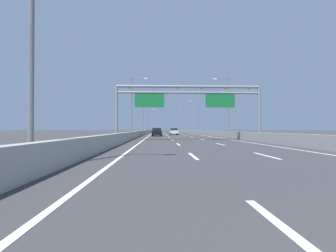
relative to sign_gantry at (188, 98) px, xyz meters
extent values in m
plane|color=#38383A|center=(0.09, 70.91, -4.84)|extent=(260.00, 260.00, 0.00)
cube|color=white|center=(-1.71, -25.59, -4.83)|extent=(0.16, 3.00, 0.01)
cube|color=white|center=(-1.71, -16.59, -4.83)|extent=(0.16, 3.00, 0.01)
cube|color=white|center=(-1.71, -7.59, -4.83)|extent=(0.16, 3.00, 0.01)
cube|color=white|center=(-1.71, 1.41, -4.83)|extent=(0.16, 3.00, 0.01)
cube|color=white|center=(-1.71, 10.41, -4.83)|extent=(0.16, 3.00, 0.01)
cube|color=white|center=(-1.71, 19.41, -4.83)|extent=(0.16, 3.00, 0.01)
cube|color=white|center=(-1.71, 28.41, -4.83)|extent=(0.16, 3.00, 0.01)
cube|color=white|center=(-1.71, 37.41, -4.83)|extent=(0.16, 3.00, 0.01)
cube|color=white|center=(-1.71, 46.41, -4.83)|extent=(0.16, 3.00, 0.01)
cube|color=white|center=(-1.71, 55.41, -4.83)|extent=(0.16, 3.00, 0.01)
cube|color=white|center=(-1.71, 64.41, -4.83)|extent=(0.16, 3.00, 0.01)
cube|color=white|center=(-1.71, 73.41, -4.83)|extent=(0.16, 3.00, 0.01)
cube|color=white|center=(-1.71, 82.41, -4.83)|extent=(0.16, 3.00, 0.01)
cube|color=white|center=(-1.71, 91.41, -4.83)|extent=(0.16, 3.00, 0.01)
cube|color=white|center=(-1.71, 100.41, -4.83)|extent=(0.16, 3.00, 0.01)
cube|color=white|center=(-1.71, 109.41, -4.83)|extent=(0.16, 3.00, 0.01)
cube|color=white|center=(-1.71, 118.41, -4.83)|extent=(0.16, 3.00, 0.01)
cube|color=white|center=(-1.71, 127.41, -4.83)|extent=(0.16, 3.00, 0.01)
cube|color=white|center=(1.89, -16.59, -4.83)|extent=(0.16, 3.00, 0.01)
cube|color=white|center=(1.89, -7.59, -4.83)|extent=(0.16, 3.00, 0.01)
cube|color=white|center=(1.89, 1.41, -4.83)|extent=(0.16, 3.00, 0.01)
cube|color=white|center=(1.89, 10.41, -4.83)|extent=(0.16, 3.00, 0.01)
cube|color=white|center=(1.89, 19.41, -4.83)|extent=(0.16, 3.00, 0.01)
cube|color=white|center=(1.89, 28.41, -4.83)|extent=(0.16, 3.00, 0.01)
cube|color=white|center=(1.89, 37.41, -4.83)|extent=(0.16, 3.00, 0.01)
cube|color=white|center=(1.89, 46.41, -4.83)|extent=(0.16, 3.00, 0.01)
cube|color=white|center=(1.89, 55.41, -4.83)|extent=(0.16, 3.00, 0.01)
cube|color=white|center=(1.89, 64.41, -4.83)|extent=(0.16, 3.00, 0.01)
cube|color=white|center=(1.89, 73.41, -4.83)|extent=(0.16, 3.00, 0.01)
cube|color=white|center=(1.89, 82.41, -4.83)|extent=(0.16, 3.00, 0.01)
cube|color=white|center=(1.89, 91.41, -4.83)|extent=(0.16, 3.00, 0.01)
cube|color=white|center=(1.89, 100.41, -4.83)|extent=(0.16, 3.00, 0.01)
cube|color=white|center=(1.89, 109.41, -4.83)|extent=(0.16, 3.00, 0.01)
cube|color=white|center=(1.89, 118.41, -4.83)|extent=(0.16, 3.00, 0.01)
cube|color=white|center=(1.89, 127.41, -4.83)|extent=(0.16, 3.00, 0.01)
cube|color=white|center=(-5.16, 58.91, -4.83)|extent=(0.16, 176.00, 0.01)
cube|color=white|center=(5.34, 58.91, -4.83)|extent=(0.16, 176.00, 0.01)
cube|color=#9E9E99|center=(-6.81, 80.91, -4.36)|extent=(0.45, 220.00, 0.95)
cube|color=#9E9E99|center=(6.99, 80.91, -4.36)|extent=(0.45, 220.00, 0.95)
cylinder|color=gray|center=(-8.19, 0.00, -1.74)|extent=(0.36, 0.36, 6.20)
cylinder|color=gray|center=(8.38, 0.00, -1.74)|extent=(0.36, 0.36, 6.20)
cylinder|color=gray|center=(0.09, 0.00, 1.36)|extent=(16.56, 0.32, 0.32)
cylinder|color=gray|center=(0.09, 0.00, 0.66)|extent=(16.56, 0.26, 0.26)
cylinder|color=gray|center=(-6.81, 0.00, 1.01)|extent=(0.74, 0.10, 0.74)
cylinder|color=gray|center=(-4.05, 0.00, 1.01)|extent=(0.74, 0.10, 0.74)
cylinder|color=gray|center=(-1.29, 0.00, 1.01)|extent=(0.74, 0.10, 0.74)
cylinder|color=gray|center=(1.47, 0.00, 1.01)|extent=(0.74, 0.10, 0.74)
cylinder|color=gray|center=(4.23, 0.00, 1.01)|extent=(0.74, 0.10, 0.74)
cylinder|color=gray|center=(6.99, 0.00, 1.01)|extent=(0.74, 0.10, 0.74)
cube|color=#146B33|center=(-4.42, 0.00, -0.24)|extent=(3.40, 0.12, 1.60)
cube|color=#146B33|center=(3.79, 0.00, -0.24)|extent=(3.40, 0.12, 1.60)
cylinder|color=slate|center=(-7.61, -20.23, -0.09)|extent=(0.20, 0.20, 9.50)
cylinder|color=slate|center=(-7.61, 10.60, -0.09)|extent=(0.20, 0.20, 9.50)
cylinder|color=slate|center=(-6.51, 10.60, 4.51)|extent=(2.20, 0.12, 0.12)
cube|color=#F2EAC6|center=(-5.41, 10.60, 4.41)|extent=(0.56, 0.28, 0.20)
cylinder|color=slate|center=(7.79, 10.60, -0.09)|extent=(0.20, 0.20, 9.50)
cylinder|color=slate|center=(6.69, 10.60, 4.51)|extent=(2.20, 0.12, 0.12)
cube|color=#F2EAC6|center=(5.59, 10.60, 4.41)|extent=(0.56, 0.28, 0.20)
cylinder|color=slate|center=(-7.61, 41.44, -0.09)|extent=(0.20, 0.20, 9.50)
cylinder|color=slate|center=(-6.51, 41.44, 4.51)|extent=(2.20, 0.12, 0.12)
cube|color=#F2EAC6|center=(-5.41, 41.44, 4.41)|extent=(0.56, 0.28, 0.20)
cylinder|color=slate|center=(7.79, 41.44, -0.09)|extent=(0.20, 0.20, 9.50)
cylinder|color=slate|center=(6.69, 41.44, 4.51)|extent=(2.20, 0.12, 0.12)
cube|color=#F2EAC6|center=(5.59, 41.44, 4.41)|extent=(0.56, 0.28, 0.20)
cylinder|color=slate|center=(-7.61, 72.28, -0.09)|extent=(0.20, 0.20, 9.50)
cylinder|color=slate|center=(-6.51, 72.28, 4.51)|extent=(2.20, 0.12, 0.12)
cube|color=#F2EAC6|center=(-5.41, 72.28, 4.41)|extent=(0.56, 0.28, 0.20)
cylinder|color=slate|center=(7.79, 72.28, -0.09)|extent=(0.20, 0.20, 9.50)
cylinder|color=slate|center=(6.69, 72.28, 4.51)|extent=(2.20, 0.12, 0.12)
cube|color=#F2EAC6|center=(5.59, 72.28, 4.41)|extent=(0.56, 0.28, 0.20)
cube|color=silver|center=(0.01, 26.12, -4.20)|extent=(1.70, 4.12, 0.63)
cube|color=black|center=(0.01, 25.91, -3.64)|extent=(1.50, 1.90, 0.49)
cylinder|color=black|center=(-0.73, 27.63, -4.52)|extent=(0.22, 0.64, 0.64)
cylinder|color=black|center=(0.75, 27.63, -4.52)|extent=(0.22, 0.64, 0.64)
cylinder|color=black|center=(-0.73, 24.60, -4.52)|extent=(0.22, 0.64, 0.64)
cylinder|color=black|center=(0.75, 24.60, -4.52)|extent=(0.22, 0.64, 0.64)
cube|color=black|center=(-3.68, 16.17, -4.21)|extent=(1.77, 4.58, 0.60)
cube|color=black|center=(-3.68, 16.27, -3.64)|extent=(1.55, 1.86, 0.54)
cylinder|color=black|center=(-4.45, 17.91, -4.52)|extent=(0.22, 0.64, 0.64)
cylinder|color=black|center=(-2.91, 17.91, -4.52)|extent=(0.22, 0.64, 0.64)
cylinder|color=black|center=(-4.45, 14.43, -4.52)|extent=(0.22, 0.64, 0.64)
cylinder|color=black|center=(-2.91, 14.43, -4.52)|extent=(0.22, 0.64, 0.64)
cube|color=#2347AD|center=(-3.65, 23.63, -4.17)|extent=(1.72, 4.40, 0.69)
cube|color=black|center=(-3.65, 23.39, -3.59)|extent=(1.51, 1.81, 0.47)
cylinder|color=black|center=(-4.40, 25.28, -4.52)|extent=(0.22, 0.64, 0.64)
cylinder|color=black|center=(-2.90, 25.28, -4.52)|extent=(0.22, 0.64, 0.64)
cylinder|color=black|center=(-4.40, 21.98, -4.52)|extent=(0.22, 0.64, 0.64)
cylinder|color=black|center=(-2.90, 21.98, -4.52)|extent=(0.22, 0.64, 0.64)
cube|color=red|center=(-3.65, 106.36, -4.20)|extent=(1.76, 4.30, 0.64)
cube|color=black|center=(-3.65, 106.27, -3.66)|extent=(1.55, 1.73, 0.44)
cylinder|color=black|center=(-4.42, 107.96, -4.52)|extent=(0.22, 0.64, 0.64)
cylinder|color=black|center=(-2.88, 107.96, -4.52)|extent=(0.22, 0.64, 0.64)
cylinder|color=black|center=(-4.42, 104.76, -4.52)|extent=(0.22, 0.64, 0.64)
cylinder|color=black|center=(-2.88, 104.76, -4.52)|extent=(0.22, 0.64, 0.64)
camera|label=1|loc=(-3.38, -28.61, -3.50)|focal=26.63mm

